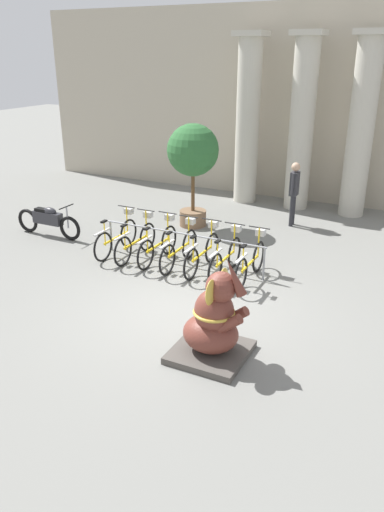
% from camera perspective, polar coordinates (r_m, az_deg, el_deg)
% --- Properties ---
extents(ground_plane, '(60.00, 60.00, 0.00)m').
position_cam_1_polar(ground_plane, '(9.63, -0.67, -6.15)').
color(ground_plane, slate).
extents(building_facade, '(20.00, 0.20, 6.00)m').
position_cam_1_polar(building_facade, '(16.66, 13.47, 16.28)').
color(building_facade, '#B2A893').
rests_on(building_facade, ground_plane).
extents(column_left, '(0.92, 0.92, 5.16)m').
position_cam_1_polar(column_left, '(16.24, 6.39, 15.25)').
color(column_left, '#BCB7A8').
rests_on(column_left, ground_plane).
extents(column_middle, '(0.92, 0.92, 5.16)m').
position_cam_1_polar(column_middle, '(15.74, 12.44, 14.66)').
color(column_middle, '#BCB7A8').
rests_on(column_middle, ground_plane).
extents(column_right, '(0.92, 0.92, 5.16)m').
position_cam_1_polar(column_right, '(15.40, 18.78, 13.86)').
color(column_right, '#BCB7A8').
rests_on(column_right, ground_plane).
extents(bike_rack, '(4.06, 0.05, 0.77)m').
position_cam_1_polar(bike_rack, '(11.42, -1.16, 1.94)').
color(bike_rack, gray).
rests_on(bike_rack, ground_plane).
extents(bicycle_0, '(0.48, 1.80, 1.07)m').
position_cam_1_polar(bicycle_0, '(12.26, -8.58, 2.19)').
color(bicycle_0, black).
rests_on(bicycle_0, ground_plane).
extents(bicycle_1, '(0.48, 1.80, 1.07)m').
position_cam_1_polar(bicycle_1, '(11.93, -6.38, 1.73)').
color(bicycle_1, black).
rests_on(bicycle_1, ground_plane).
extents(bicycle_2, '(0.48, 1.80, 1.07)m').
position_cam_1_polar(bicycle_2, '(11.68, -3.87, 1.37)').
color(bicycle_2, black).
rests_on(bicycle_2, ground_plane).
extents(bicycle_3, '(0.48, 1.80, 1.07)m').
position_cam_1_polar(bicycle_3, '(11.39, -1.44, 0.85)').
color(bicycle_3, black).
rests_on(bicycle_3, ground_plane).
extents(bicycle_4, '(0.48, 1.80, 1.07)m').
position_cam_1_polar(bicycle_4, '(11.16, 1.23, 0.40)').
color(bicycle_4, black).
rests_on(bicycle_4, ground_plane).
extents(bicycle_5, '(0.48, 1.80, 1.07)m').
position_cam_1_polar(bicycle_5, '(10.93, 3.90, -0.15)').
color(bicycle_5, black).
rests_on(bicycle_5, ground_plane).
extents(bicycle_6, '(0.48, 1.80, 1.07)m').
position_cam_1_polar(bicycle_6, '(10.73, 6.72, -0.69)').
color(bicycle_6, black).
rests_on(bicycle_6, ground_plane).
extents(elephant_statue, '(1.18, 1.18, 1.78)m').
position_cam_1_polar(elephant_statue, '(7.97, 2.48, -7.70)').
color(elephant_statue, '#4C4742').
rests_on(elephant_statue, ground_plane).
extents(motorcycle, '(2.10, 0.55, 0.92)m').
position_cam_1_polar(motorcycle, '(13.80, -16.11, 3.97)').
color(motorcycle, black).
rests_on(motorcycle, ground_plane).
extents(person_pedestrian, '(0.24, 0.47, 1.79)m').
position_cam_1_polar(person_pedestrian, '(14.23, 11.60, 7.63)').
color(person_pedestrian, '#28282D').
rests_on(person_pedestrian, ground_plane).
extents(potted_tree, '(1.41, 1.41, 2.84)m').
position_cam_1_polar(potted_tree, '(13.73, 0.11, 11.36)').
color(potted_tree, brown).
rests_on(potted_tree, ground_plane).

